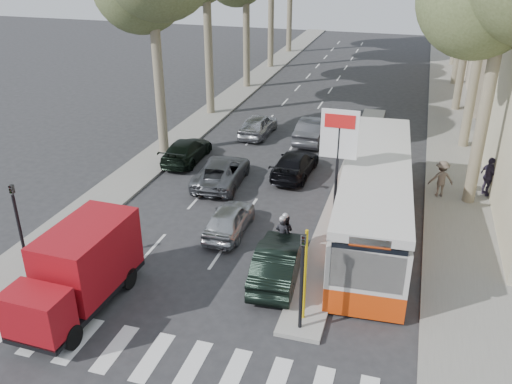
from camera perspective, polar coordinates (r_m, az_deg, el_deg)
ground at (r=20.20m, az=-3.62°, el=-10.06°), size 120.00×120.00×0.00m
sidewalk_right at (r=42.10m, az=19.85°, el=7.83°), size 3.20×70.00×0.12m
median_left at (r=47.01m, az=-1.09°, el=11.05°), size 2.40×64.00×0.12m
traffic_island at (r=28.94m, az=9.98°, el=1.31°), size 1.50×26.00×0.16m
billboard at (r=22.04m, az=8.61°, el=3.83°), size 1.50×12.10×5.60m
traffic_light_island at (r=16.86m, az=4.90°, el=-7.83°), size 0.16×0.41×3.60m
traffic_light_left at (r=21.77m, az=-23.92°, el=-1.99°), size 0.16×0.41×3.60m
silver_hatchback at (r=23.38m, az=-2.85°, el=-2.85°), size 1.64×3.85×1.30m
dark_hatchback at (r=20.32m, az=2.34°, el=-7.31°), size 1.90×4.54×1.46m
queue_car_a at (r=28.02m, az=-3.64°, el=2.14°), size 2.53×4.91×1.33m
queue_car_b at (r=29.03m, az=4.11°, el=2.96°), size 2.02×4.57×1.31m
queue_car_c at (r=35.01m, az=0.22°, el=7.08°), size 1.83×4.19×1.40m
queue_car_d at (r=34.17m, az=6.14°, el=6.57°), size 1.85×4.69×1.52m
queue_car_e at (r=31.13m, az=-7.32°, el=4.37°), size 1.86×4.45×1.29m
red_truck at (r=19.41m, az=-18.04°, el=-7.72°), size 2.20×5.39×2.84m
city_bus at (r=23.41m, az=12.34°, el=-0.44°), size 3.40×12.59×3.28m
motorcycle at (r=22.00m, az=2.92°, el=-4.44°), size 0.73×1.99×1.69m
pedestrian_near at (r=28.63m, az=23.30°, el=1.49°), size 1.07×1.28×1.97m
pedestrian_far at (r=27.75m, az=18.92°, el=1.34°), size 1.27×0.78×1.83m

